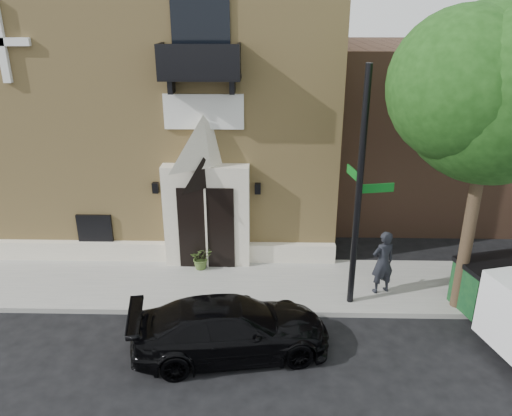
{
  "coord_description": "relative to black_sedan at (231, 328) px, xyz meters",
  "views": [
    {
      "loc": [
        0.84,
        -11.28,
        7.68
      ],
      "look_at": [
        0.52,
        2.0,
        2.32
      ],
      "focal_mm": 35.0,
      "sensor_mm": 36.0,
      "label": 1
    }
  ],
  "objects": [
    {
      "name": "sidewalk",
      "position": [
        0.98,
        2.99,
        -0.6
      ],
      "size": [
        42.0,
        3.0,
        0.15
      ],
      "primitive_type": "cube",
      "color": "gray",
      "rests_on": "ground"
    },
    {
      "name": "street_tree_left",
      "position": [
        6.01,
        1.83,
        5.19
      ],
      "size": [
        4.97,
        4.38,
        7.77
      ],
      "color": "#38281C",
      "rests_on": "sidewalk"
    },
    {
      "name": "fire_hydrant",
      "position": [
        7.21,
        2.01,
        -0.12
      ],
      "size": [
        0.47,
        0.38,
        0.83
      ],
      "color": "#BB0008",
      "rests_on": "sidewalk"
    },
    {
      "name": "black_sedan",
      "position": [
        0.0,
        0.0,
        0.0
      ],
      "size": [
        4.91,
        2.68,
        1.35
      ],
      "primitive_type": "imported",
      "rotation": [
        0.0,
        0.0,
        1.75
      ],
      "color": "black",
      "rests_on": "ground"
    },
    {
      "name": "dumpster",
      "position": [
        6.94,
        1.95,
        0.15
      ],
      "size": [
        2.28,
        1.66,
        1.34
      ],
      "rotation": [
        0.0,
        0.0,
        0.26
      ],
      "color": "#0E361D",
      "rests_on": "sidewalk"
    },
    {
      "name": "ground",
      "position": [
        -0.02,
        1.49,
        -0.68
      ],
      "size": [
        120.0,
        120.0,
        0.0
      ],
      "primitive_type": "plane",
      "color": "black",
      "rests_on": "ground"
    },
    {
      "name": "church",
      "position": [
        -3.0,
        9.44,
        3.96
      ],
      "size": [
        12.2,
        11.01,
        9.3
      ],
      "color": "tan",
      "rests_on": "ground"
    },
    {
      "name": "pedestrian_near",
      "position": [
        4.06,
        2.6,
        0.41
      ],
      "size": [
        0.79,
        0.65,
        1.87
      ],
      "primitive_type": "imported",
      "rotation": [
        0.0,
        0.0,
        3.48
      ],
      "color": "black",
      "rests_on": "sidewalk"
    },
    {
      "name": "street_sign",
      "position": [
        3.15,
        2.09,
        2.67
      ],
      "size": [
        1.1,
        1.0,
        6.35
      ],
      "rotation": [
        0.0,
        0.0,
        0.18
      ],
      "color": "black",
      "rests_on": "sidewalk"
    },
    {
      "name": "planter",
      "position": [
        -1.19,
        3.84,
        -0.15
      ],
      "size": [
        0.78,
        0.71,
        0.75
      ],
      "primitive_type": "imported",
      "rotation": [
        0.0,
        0.0,
        0.22
      ],
      "color": "#4C672D",
      "rests_on": "sidewalk"
    }
  ]
}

